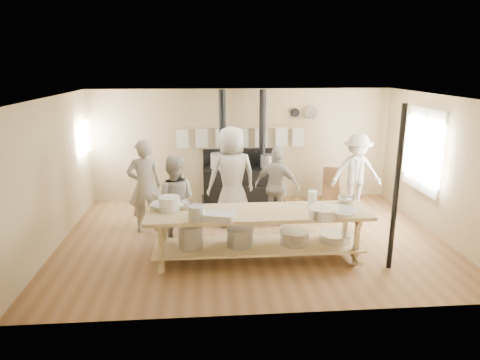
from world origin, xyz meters
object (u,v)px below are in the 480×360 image
object	(u,v)px
cook_left	(174,201)
cook_center	(232,177)
stove	(242,181)
prep_table	(258,230)
cook_right	(277,187)
cook_by_window	(357,172)
cook_far_left	(145,186)
chair	(331,193)
roasting_pan	(219,216)

from	to	relation	value
cook_left	cook_center	distance (m)	1.39
stove	prep_table	world-z (taller)	stove
stove	cook_right	xyz separation A→B (m)	(0.57, -1.45, 0.27)
prep_table	cook_by_window	xyz separation A→B (m)	(2.45, 2.35, 0.33)
cook_far_left	chair	xyz separation A→B (m)	(4.05, 1.42, -0.66)
stove	cook_left	size ratio (longest dim) A/B	1.61
cook_center	chair	size ratio (longest dim) A/B	2.45
chair	cook_far_left	bearing A→B (deg)	-146.31
roasting_pan	cook_left	bearing A→B (deg)	124.19
cook_center	roasting_pan	xyz separation A→B (m)	(-0.31, -1.99, -0.10)
stove	prep_table	xyz separation A→B (m)	(-0.00, -3.02, -0.00)
cook_far_left	prep_table	bearing A→B (deg)	132.04
cook_by_window	cook_left	bearing A→B (deg)	-153.95
cook_left	roasting_pan	size ratio (longest dim) A/B	3.52
cook_far_left	cook_by_window	world-z (taller)	cook_far_left
cook_right	cook_far_left	bearing A→B (deg)	31.59
cook_far_left	cook_left	bearing A→B (deg)	120.43
cook_right	chair	size ratio (longest dim) A/B	1.96
stove	cook_center	bearing A→B (deg)	-103.43
cook_by_window	cook_center	bearing A→B (deg)	-161.99
stove	cook_right	bearing A→B (deg)	-68.75
stove	roasting_pan	size ratio (longest dim) A/B	5.65
stove	cook_by_window	world-z (taller)	stove
cook_by_window	prep_table	bearing A→B (deg)	-132.16
prep_table	cook_far_left	world-z (taller)	cook_far_left
stove	chair	xyz separation A→B (m)	(2.06, -0.15, -0.28)
cook_right	cook_left	bearing A→B (deg)	50.31
cook_far_left	roasting_pan	distance (m)	2.24
cook_left	cook_right	distance (m)	2.11
cook_by_window	cook_right	bearing A→B (deg)	-153.24
stove	cook_right	distance (m)	1.58
cook_center	cook_right	world-z (taller)	cook_center
cook_right	cook_by_window	xyz separation A→B (m)	(1.89, 0.79, 0.06)
cook_far_left	cook_by_window	size ratio (longest dim) A/B	1.06
prep_table	cook_left	world-z (taller)	cook_left
prep_table	chair	size ratio (longest dim) A/B	4.43
stove	cook_by_window	xyz separation A→B (m)	(2.45, -0.66, 0.33)
cook_right	roasting_pan	bearing A→B (deg)	86.61
prep_table	cook_by_window	distance (m)	3.42
cook_left	roasting_pan	world-z (taller)	cook_left
prep_table	cook_left	distance (m)	1.63
stove	roasting_pan	world-z (taller)	stove
prep_table	roasting_pan	world-z (taller)	roasting_pan
cook_left	cook_right	world-z (taller)	cook_left
stove	cook_right	world-z (taller)	stove
cook_left	cook_right	xyz separation A→B (m)	(1.96, 0.77, -0.01)
chair	roasting_pan	bearing A→B (deg)	-115.72
cook_center	prep_table	bearing A→B (deg)	85.68
prep_table	cook_by_window	bearing A→B (deg)	43.80
cook_center	chair	bearing A→B (deg)	-168.44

